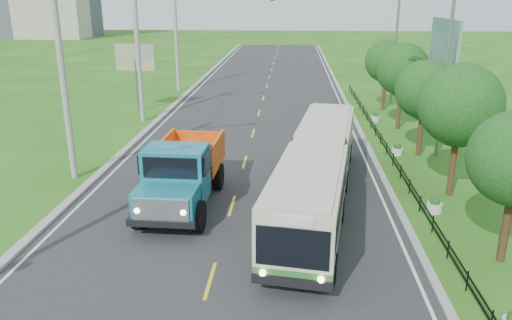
# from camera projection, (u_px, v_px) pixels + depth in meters

# --- Properties ---
(ground) EXTENTS (240.00, 240.00, 0.00)m
(ground) POSITION_uv_depth(u_px,v_px,m) (210.00, 281.00, 15.99)
(ground) COLOR #255814
(ground) RESTS_ON ground
(road) EXTENTS (14.00, 120.00, 0.02)m
(road) POSITION_uv_depth(u_px,v_px,m) (255.00, 126.00, 34.93)
(road) COLOR #28282B
(road) RESTS_ON ground
(curb_left) EXTENTS (0.40, 120.00, 0.15)m
(curb_left) POSITION_uv_depth(u_px,v_px,m) (154.00, 123.00, 35.39)
(curb_left) COLOR #9E9E99
(curb_left) RESTS_ON ground
(curb_right) EXTENTS (0.30, 120.00, 0.10)m
(curb_right) POSITION_uv_depth(u_px,v_px,m) (358.00, 127.00, 34.43)
(curb_right) COLOR #9E9E99
(curb_right) RESTS_ON ground
(edge_line_left) EXTENTS (0.12, 120.00, 0.00)m
(edge_line_left) POSITION_uv_depth(u_px,v_px,m) (162.00, 124.00, 35.37)
(edge_line_left) COLOR silver
(edge_line_left) RESTS_ON road
(edge_line_right) EXTENTS (0.12, 120.00, 0.00)m
(edge_line_right) POSITION_uv_depth(u_px,v_px,m) (351.00, 127.00, 34.47)
(edge_line_right) COLOR silver
(edge_line_right) RESTS_ON road
(centre_dash) EXTENTS (0.12, 2.20, 0.00)m
(centre_dash) POSITION_uv_depth(u_px,v_px,m) (210.00, 280.00, 15.98)
(centre_dash) COLOR yellow
(centre_dash) RESTS_ON road
(railing_right) EXTENTS (0.04, 40.00, 0.60)m
(railing_right) POSITION_uv_depth(u_px,v_px,m) (386.00, 149.00, 28.61)
(railing_right) COLOR black
(railing_right) RESTS_ON ground
(pole_near) EXTENTS (3.51, 0.32, 10.00)m
(pole_near) POSITION_uv_depth(u_px,v_px,m) (63.00, 76.00, 23.47)
(pole_near) COLOR gray
(pole_near) RESTS_ON ground
(pole_mid) EXTENTS (3.51, 0.32, 10.00)m
(pole_mid) POSITION_uv_depth(u_px,v_px,m) (138.00, 50.00, 34.83)
(pole_mid) COLOR gray
(pole_mid) RESTS_ON ground
(pole_far) EXTENTS (3.51, 0.32, 10.00)m
(pole_far) POSITION_uv_depth(u_px,v_px,m) (177.00, 36.00, 46.19)
(pole_far) COLOR gray
(pole_far) RESTS_ON ground
(tree_third) EXTENTS (3.60, 3.62, 6.00)m
(tree_third) POSITION_uv_depth(u_px,v_px,m) (460.00, 109.00, 21.78)
(tree_third) COLOR #382314
(tree_third) RESTS_ON ground
(tree_fourth) EXTENTS (3.24, 3.31, 5.40)m
(tree_fourth) POSITION_uv_depth(u_px,v_px,m) (425.00, 93.00, 27.59)
(tree_fourth) COLOR #382314
(tree_fourth) RESTS_ON ground
(tree_fifth) EXTENTS (3.48, 3.52, 5.80)m
(tree_fifth) POSITION_uv_depth(u_px,v_px,m) (403.00, 72.00, 33.19)
(tree_fifth) COLOR #382314
(tree_fifth) RESTS_ON ground
(tree_back) EXTENTS (3.30, 3.36, 5.50)m
(tree_back) POSITION_uv_depth(u_px,v_px,m) (387.00, 63.00, 38.93)
(tree_back) COLOR #382314
(tree_back) RESTS_ON ground
(streetlight_mid) EXTENTS (3.02, 0.20, 9.07)m
(streetlight_mid) POSITION_uv_depth(u_px,v_px,m) (443.00, 69.00, 26.99)
(streetlight_mid) COLOR slate
(streetlight_mid) RESTS_ON ground
(streetlight_far) EXTENTS (3.02, 0.20, 9.07)m
(streetlight_far) POSITION_uv_depth(u_px,v_px,m) (394.00, 45.00, 40.25)
(streetlight_far) COLOR slate
(streetlight_far) RESTS_ON ground
(planter_near) EXTENTS (0.64, 0.64, 0.67)m
(planter_near) POSITION_uv_depth(u_px,v_px,m) (434.00, 206.00, 21.00)
(planter_near) COLOR silver
(planter_near) RESTS_ON ground
(planter_mid) EXTENTS (0.64, 0.64, 0.67)m
(planter_mid) POSITION_uv_depth(u_px,v_px,m) (397.00, 150.00, 28.58)
(planter_mid) COLOR silver
(planter_mid) RESTS_ON ground
(planter_far) EXTENTS (0.64, 0.64, 0.67)m
(planter_far) POSITION_uv_depth(u_px,v_px,m) (375.00, 117.00, 36.15)
(planter_far) COLOR silver
(planter_far) RESTS_ON ground
(billboard_left) EXTENTS (3.00, 0.20, 5.20)m
(billboard_left) POSITION_uv_depth(u_px,v_px,m) (135.00, 62.00, 38.14)
(billboard_left) COLOR slate
(billboard_left) RESTS_ON ground
(billboard_right) EXTENTS (0.24, 6.00, 7.30)m
(billboard_right) POSITION_uv_depth(u_px,v_px,m) (444.00, 50.00, 32.42)
(billboard_right) COLOR slate
(billboard_right) RESTS_ON ground
(bus) EXTENTS (4.53, 15.08, 2.88)m
(bus) POSITION_uv_depth(u_px,v_px,m) (318.00, 167.00, 21.26)
(bus) COLOR #306F2C
(bus) RESTS_ON ground
(dump_truck) EXTENTS (2.89, 7.01, 2.91)m
(dump_truck) POSITION_uv_depth(u_px,v_px,m) (182.00, 169.00, 21.26)
(dump_truck) COLOR #167489
(dump_truck) RESTS_ON ground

